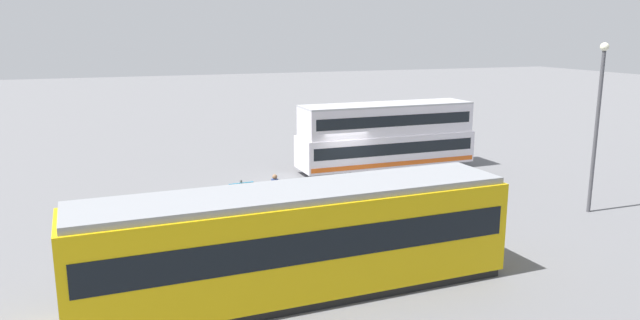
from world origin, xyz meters
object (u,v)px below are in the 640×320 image
double_decker_bus (386,136)px  street_lamp (598,116)px  pedestrian_near_railing (275,190)px  tram_yellow (298,240)px  info_sign (242,198)px

double_decker_bus → street_lamp: (-4.75, 10.31, 2.29)m
street_lamp → pedestrian_near_railing: bearing=-20.9°
tram_yellow → street_lamp: 15.13m
double_decker_bus → info_sign: bearing=38.5°
pedestrian_near_railing → tram_yellow: bearing=78.6°
info_sign → street_lamp: bearing=171.5°
double_decker_bus → pedestrian_near_railing: size_ratio=6.16×
double_decker_bus → tram_yellow: double_decker_bus is taller
double_decker_bus → pedestrian_near_railing: 9.76m
pedestrian_near_railing → street_lamp: street_lamp is taller
double_decker_bus → tram_yellow: 16.89m
pedestrian_near_railing → info_sign: info_sign is taller
tram_yellow → street_lamp: street_lamp is taller
tram_yellow → street_lamp: bearing=-166.5°
pedestrian_near_railing → info_sign: size_ratio=0.75×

